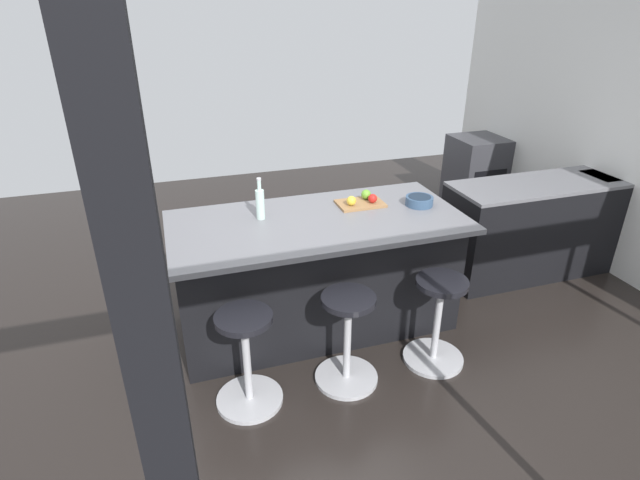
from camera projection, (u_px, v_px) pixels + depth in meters
The scene contains 13 objects.
ground_plane at pixel (308, 330), 4.04m from camera, with size 8.10×8.10×0.00m, color black.
sink_cabinet at pixel (573, 221), 4.85m from camera, with size 2.59×0.60×1.18m.
oven_range at pixel (475, 172), 6.26m from camera, with size 0.60×0.61×0.87m.
kitchen_island at pixel (316, 272), 3.91m from camera, with size 2.16×1.05×0.95m.
stool_by_window at pixel (437, 324), 3.57m from camera, with size 0.44×0.44×0.68m.
stool_middle at pixel (347, 342), 3.38m from camera, with size 0.44×0.44×0.68m.
stool_near_camera at pixel (247, 362), 3.19m from camera, with size 0.44×0.44×0.68m.
cutting_board at pixel (360, 204), 3.92m from camera, with size 0.36×0.24×0.02m, color olive.
apple_yellow at pixel (351, 201), 3.84m from camera, with size 0.07×0.07×0.07m, color gold.
apple_red at pixel (373, 198), 3.89m from camera, with size 0.07×0.07×0.07m, color red.
apple_green at pixel (366, 194), 3.96m from camera, with size 0.08×0.08×0.08m, color #609E2D.
water_bottle at pixel (260, 203), 3.63m from camera, with size 0.06×0.06×0.31m.
fruit_bowl at pixel (419, 200), 3.90m from camera, with size 0.21×0.21×0.07m.
Camera 1 is at (0.92, 3.18, 2.42)m, focal length 28.15 mm.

